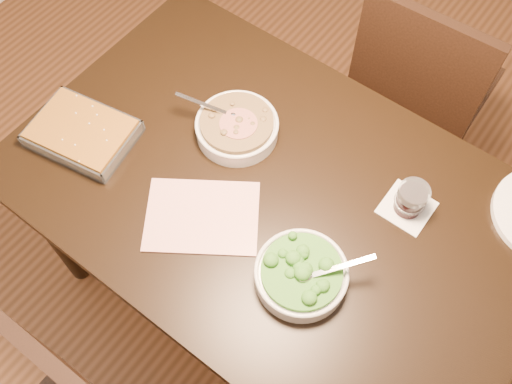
{
  "coord_description": "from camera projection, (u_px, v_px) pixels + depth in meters",
  "views": [
    {
      "loc": [
        0.4,
        -0.62,
        2.05
      ],
      "look_at": [
        -0.02,
        -0.05,
        0.8
      ],
      "focal_mm": 40.0,
      "sensor_mm": 36.0,
      "label": 1
    }
  ],
  "objects": [
    {
      "name": "broccoli_bowl",
      "position": [
        301.0,
        274.0,
        1.35
      ],
      "size": [
        0.22,
        0.22,
        0.09
      ],
      "color": "silver",
      "rests_on": "table"
    },
    {
      "name": "ground",
      "position": [
        269.0,
        290.0,
        2.15
      ],
      "size": [
        4.0,
        4.0,
        0.0
      ],
      "primitive_type": "plane",
      "color": "#402512",
      "rests_on": "ground"
    },
    {
      "name": "table",
      "position": [
        273.0,
        209.0,
        1.58
      ],
      "size": [
        1.4,
        0.9,
        0.75
      ],
      "color": "black",
      "rests_on": "ground"
    },
    {
      "name": "wine_tumbler",
      "position": [
        411.0,
        199.0,
        1.43
      ],
      "size": [
        0.08,
        0.08,
        0.09
      ],
      "color": "black",
      "rests_on": "coaster"
    },
    {
      "name": "baking_dish",
      "position": [
        82.0,
        133.0,
        1.56
      ],
      "size": [
        0.3,
        0.25,
        0.05
      ],
      "rotation": [
        0.0,
        0.0,
        0.18
      ],
      "color": "silver",
      "rests_on": "table"
    },
    {
      "name": "stew_bowl",
      "position": [
        237.0,
        127.0,
        1.56
      ],
      "size": [
        0.25,
        0.23,
        0.09
      ],
      "color": "silver",
      "rests_on": "table"
    },
    {
      "name": "chair_far",
      "position": [
        419.0,
        86.0,
        1.98
      ],
      "size": [
        0.45,
        0.45,
        0.92
      ],
      "rotation": [
        0.0,
        0.0,
        3.18
      ],
      "color": "black",
      "rests_on": "ground"
    },
    {
      "name": "magazine_a",
      "position": [
        202.0,
        216.0,
        1.46
      ],
      "size": [
        0.36,
        0.34,
        0.01
      ],
      "primitive_type": "cube",
      "rotation": [
        0.0,
        0.0,
        0.6
      ],
      "color": "#B63434",
      "rests_on": "table"
    },
    {
      "name": "coaster",
      "position": [
        407.0,
        208.0,
        1.47
      ],
      "size": [
        0.12,
        0.12,
        0.0
      ],
      "primitive_type": "cube",
      "color": "white",
      "rests_on": "table"
    }
  ]
}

